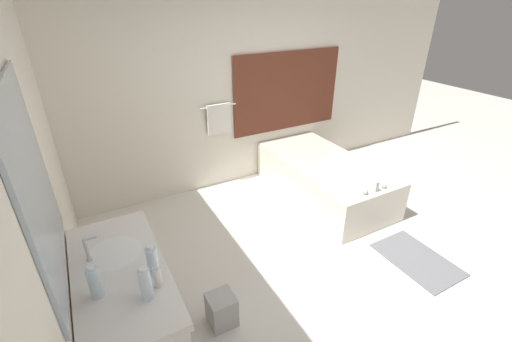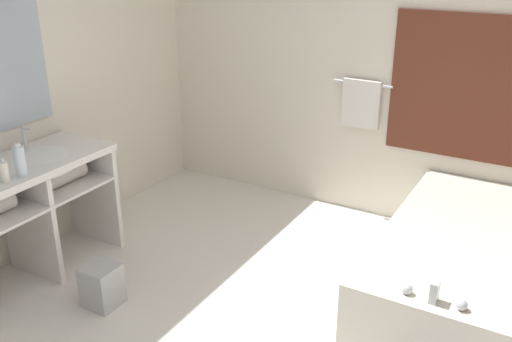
# 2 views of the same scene
# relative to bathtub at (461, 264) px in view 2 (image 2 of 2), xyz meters

# --- Properties ---
(wall_back_with_blinds) EXTENTS (7.40, 0.13, 2.70)m
(wall_back_with_blinds) POSITION_rel_bathtub_xyz_m (-0.75, 0.99, 1.07)
(wall_back_with_blinds) COLOR silver
(wall_back_with_blinds) RESTS_ON ground_plane
(vanity_counter) EXTENTS (0.57, 1.24, 0.86)m
(vanity_counter) POSITION_rel_bathtub_xyz_m (-2.68, -1.17, 0.34)
(vanity_counter) COLOR white
(vanity_counter) RESTS_ON ground_plane
(sink_faucet) EXTENTS (0.09, 0.04, 0.18)m
(sink_faucet) POSITION_rel_bathtub_xyz_m (-2.84, -1.00, 0.67)
(sink_faucet) COLOR silver
(sink_faucet) RESTS_ON vanity_counter
(bathtub) EXTENTS (0.97, 1.90, 0.62)m
(bathtub) POSITION_rel_bathtub_xyz_m (0.00, 0.00, 0.00)
(bathtub) COLOR silver
(bathtub) RESTS_ON ground_plane
(water_bottle_3) EXTENTS (0.07, 0.07, 0.22)m
(water_bottle_3) POSITION_rel_bathtub_xyz_m (-2.49, -1.32, 0.69)
(water_bottle_3) COLOR silver
(water_bottle_3) RESTS_ON vanity_counter
(soap_dispenser) EXTENTS (0.05, 0.05, 0.16)m
(soap_dispenser) POSITION_rel_bathtub_xyz_m (-2.49, -1.44, 0.65)
(soap_dispenser) COLOR white
(soap_dispenser) RESTS_ON vanity_counter
(waste_bin) EXTENTS (0.22, 0.22, 0.29)m
(waste_bin) POSITION_rel_bathtub_xyz_m (-2.01, -1.22, -0.13)
(waste_bin) COLOR #B2B2B2
(waste_bin) RESTS_ON ground_plane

